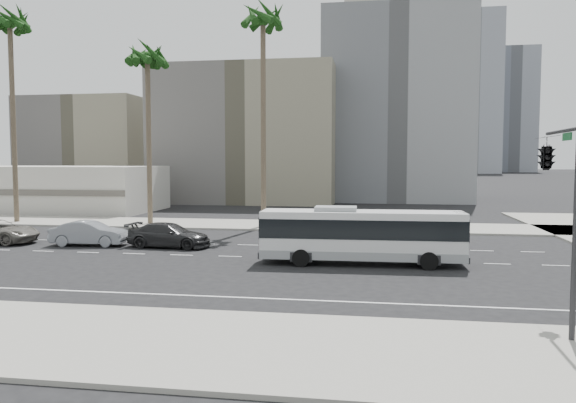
% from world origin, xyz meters
% --- Properties ---
extents(ground, '(700.00, 700.00, 0.00)m').
position_xyz_m(ground, '(0.00, 0.00, 0.00)').
color(ground, black).
rests_on(ground, ground).
extents(sidewalk_north, '(120.00, 7.00, 0.15)m').
position_xyz_m(sidewalk_north, '(0.00, 15.50, 0.07)').
color(sidewalk_north, gray).
rests_on(sidewalk_north, ground).
extents(sidewalk_south, '(120.00, 7.00, 0.15)m').
position_xyz_m(sidewalk_south, '(0.00, -15.50, 0.07)').
color(sidewalk_south, gray).
rests_on(sidewalk_south, ground).
extents(commercial_low, '(22.00, 12.16, 5.00)m').
position_xyz_m(commercial_low, '(-30.00, 25.99, 2.50)').
color(commercial_low, beige).
rests_on(commercial_low, ground).
extents(midrise_beige_west, '(24.00, 18.00, 18.00)m').
position_xyz_m(midrise_beige_west, '(-12.00, 45.00, 9.00)').
color(midrise_beige_west, '#66625B').
rests_on(midrise_beige_west, ground).
extents(midrise_gray_center, '(20.00, 20.00, 26.00)m').
position_xyz_m(midrise_gray_center, '(8.00, 52.00, 13.00)').
color(midrise_gray_center, slate).
rests_on(midrise_gray_center, ground).
extents(midrise_beige_far, '(18.00, 16.00, 15.00)m').
position_xyz_m(midrise_beige_far, '(-38.00, 50.00, 7.50)').
color(midrise_beige_far, '#66625B').
rests_on(midrise_beige_far, ground).
extents(civic_tower, '(42.00, 42.00, 129.00)m').
position_xyz_m(civic_tower, '(-2.00, 250.00, 38.83)').
color(civic_tower, '#B7B2A5').
rests_on(civic_tower, ground).
extents(highrise_right, '(26.00, 26.00, 70.00)m').
position_xyz_m(highrise_right, '(45.00, 230.00, 35.00)').
color(highrise_right, slate).
rests_on(highrise_right, ground).
extents(highrise_far, '(22.00, 22.00, 60.00)m').
position_xyz_m(highrise_far, '(70.00, 260.00, 30.00)').
color(highrise_far, slate).
rests_on(highrise_far, ground).
extents(city_bus, '(10.97, 2.73, 3.13)m').
position_xyz_m(city_bus, '(4.68, -1.18, 1.65)').
color(city_bus, silver).
rests_on(city_bus, ground).
extents(car_a, '(2.62, 5.60, 1.58)m').
position_xyz_m(car_a, '(-7.85, 2.81, 0.79)').
color(car_a, '#242425').
rests_on(car_a, ground).
extents(car_b, '(2.14, 5.09, 1.64)m').
position_xyz_m(car_b, '(-13.35, 2.68, 0.82)').
color(car_b, gray).
rests_on(car_b, ground).
extents(traffic_signal, '(3.07, 4.04, 6.70)m').
position_xyz_m(traffic_signal, '(11.52, -10.36, 5.59)').
color(traffic_signal, '#262628').
rests_on(traffic_signal, ground).
extents(palm_near, '(5.51, 5.51, 18.54)m').
position_xyz_m(palm_near, '(-3.92, 14.19, 16.79)').
color(palm_near, brown).
rests_on(palm_near, ground).
extents(palm_mid, '(5.09, 5.09, 15.72)m').
position_xyz_m(palm_mid, '(-14.17, 14.65, 14.14)').
color(palm_mid, brown).
rests_on(palm_mid, ground).
extents(palm_far, '(5.56, 5.56, 19.11)m').
position_xyz_m(palm_far, '(-26.59, 13.98, 17.36)').
color(palm_far, brown).
rests_on(palm_far, ground).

